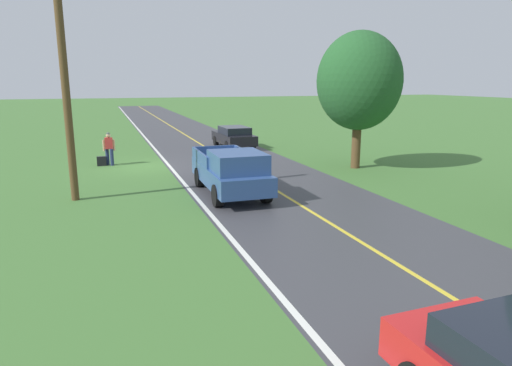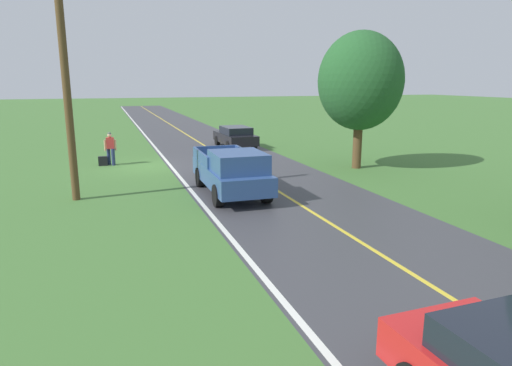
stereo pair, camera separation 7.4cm
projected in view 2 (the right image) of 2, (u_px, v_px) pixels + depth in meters
The scene contains 10 objects.
ground_plane at pixel (145, 166), 23.57m from camera, with size 200.00×200.00×0.00m, color #427033.
road_surface at pixel (230, 161), 25.01m from camera, with size 6.99×120.00×0.00m, color #3D3D42.
lane_edge_line at pixel (170, 165), 23.98m from camera, with size 0.16×117.60×0.00m, color silver.
lane_centre_line at pixel (230, 161), 25.01m from camera, with size 0.14×117.60×0.00m, color gold.
hitchhiker_walking at pixel (110, 147), 23.78m from camera, with size 0.62×0.51×1.75m.
suitcase_carried at pixel (103, 161), 23.73m from camera, with size 0.20×0.46×0.49m, color black.
pickup_truck_passing at pixel (232, 171), 17.43m from camera, with size 2.16×5.43×1.82m.
tree_far_side_near at pixel (360, 81), 22.22m from camera, with size 4.18×4.18×6.74m.
sedan_near_oncoming at pixel (235, 136), 30.03m from camera, with size 2.01×4.44×1.41m.
utility_pole_roadside at pixel (66, 85), 16.07m from camera, with size 0.28×0.28×8.42m, color brown.
Camera 2 is at (1.90, 23.82, 4.35)m, focal length 31.80 mm.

